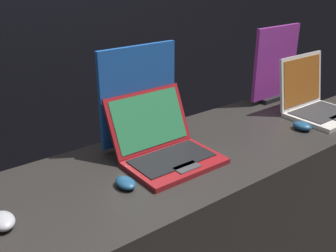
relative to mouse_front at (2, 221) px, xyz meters
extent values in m
cube|color=#282623|center=(0.62, 0.03, -0.45)|extent=(2.26, 0.63, 0.86)
ellipsoid|color=#B2B2B7|center=(0.00, 0.00, 0.00)|extent=(0.07, 0.10, 0.04)
cube|color=maroon|center=(0.64, -0.01, -0.01)|extent=(0.36, 0.24, 0.02)
cube|color=black|center=(0.64, 0.01, 0.00)|extent=(0.31, 0.17, 0.00)
cube|color=#3F3F42|center=(0.64, -0.09, 0.00)|extent=(0.10, 0.05, 0.00)
cube|color=maroon|center=(0.64, 0.16, 0.11)|extent=(0.36, 0.11, 0.23)
cube|color=#2D7F4C|center=(0.64, 0.15, 0.11)|extent=(0.32, 0.09, 0.20)
ellipsoid|color=navy|center=(0.40, -0.03, 0.00)|extent=(0.06, 0.09, 0.03)
cube|color=black|center=(0.64, 0.23, -0.01)|extent=(0.20, 0.07, 0.02)
cube|color=#1E59B2|center=(0.64, 0.23, 0.20)|extent=(0.36, 0.02, 0.40)
cube|color=silver|center=(1.54, -0.08, -0.01)|extent=(0.33, 0.27, 0.02)
cube|color=#2D2D30|center=(1.54, -0.06, 0.00)|extent=(0.29, 0.19, 0.00)
cube|color=silver|center=(1.54, 0.08, 0.13)|extent=(0.33, 0.05, 0.27)
cube|color=#A5591E|center=(1.54, 0.07, 0.13)|extent=(0.30, 0.04, 0.23)
ellipsoid|color=navy|center=(1.32, -0.11, 0.00)|extent=(0.07, 0.09, 0.04)
cube|color=black|center=(1.54, 0.25, -0.01)|extent=(0.18, 0.07, 0.02)
cube|color=purple|center=(1.54, 0.25, 0.20)|extent=(0.33, 0.02, 0.39)
camera|label=1|loc=(-0.19, -1.05, 0.71)|focal=42.00mm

